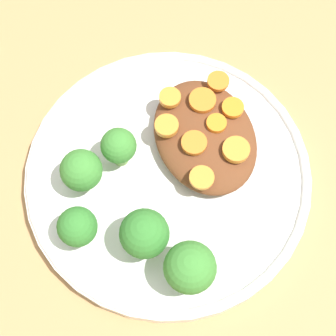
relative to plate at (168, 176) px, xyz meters
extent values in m
plane|color=tan|center=(0.00, 0.00, -0.01)|extent=(4.00, 4.00, 0.00)
cylinder|color=silver|center=(0.00, 0.00, 0.00)|extent=(0.29, 0.29, 0.02)
torus|color=silver|center=(0.00, 0.00, 0.01)|extent=(0.28, 0.28, 0.01)
ellipsoid|color=brown|center=(-0.02, 0.05, 0.02)|extent=(0.13, 0.10, 0.03)
cylinder|color=#7FA85B|center=(0.06, -0.04, 0.02)|extent=(0.02, 0.02, 0.02)
sphere|color=#337A2D|center=(0.06, -0.04, 0.04)|extent=(0.05, 0.05, 0.05)
cylinder|color=#7FA85B|center=(-0.02, -0.08, 0.02)|extent=(0.02, 0.02, 0.02)
sphere|color=#3D8433|center=(-0.02, -0.08, 0.04)|extent=(0.04, 0.04, 0.04)
cylinder|color=#7FA85B|center=(0.03, -0.10, 0.02)|extent=(0.02, 0.02, 0.02)
sphere|color=#337A2D|center=(0.03, -0.10, 0.04)|extent=(0.04, 0.04, 0.04)
cylinder|color=#7FA85B|center=(0.10, -0.02, 0.02)|extent=(0.01, 0.01, 0.02)
sphere|color=#3D8433|center=(0.10, -0.02, 0.04)|extent=(0.05, 0.05, 0.05)
cylinder|color=#759E51|center=(-0.03, -0.04, 0.02)|extent=(0.02, 0.02, 0.02)
sphere|color=#3D8433|center=(-0.03, -0.04, 0.04)|extent=(0.03, 0.03, 0.03)
cylinder|color=orange|center=(0.03, 0.02, 0.04)|extent=(0.02, 0.02, 0.00)
cylinder|color=orange|center=(-0.02, 0.06, 0.04)|extent=(0.02, 0.02, 0.01)
cylinder|color=orange|center=(-0.01, 0.03, 0.04)|extent=(0.03, 0.03, 0.00)
cylinder|color=orange|center=(-0.05, 0.05, 0.04)|extent=(0.03, 0.03, 0.01)
cylinder|color=orange|center=(-0.06, 0.02, 0.04)|extent=(0.02, 0.02, 0.01)
cylinder|color=orange|center=(-0.04, 0.01, 0.04)|extent=(0.02, 0.02, 0.01)
cylinder|color=orange|center=(0.01, 0.07, 0.04)|extent=(0.03, 0.03, 0.01)
cylinder|color=orange|center=(-0.03, 0.08, 0.04)|extent=(0.02, 0.02, 0.00)
cylinder|color=orange|center=(-0.07, 0.08, 0.04)|extent=(0.02, 0.02, 0.00)
camera|label=1|loc=(0.19, -0.07, 0.53)|focal=60.00mm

